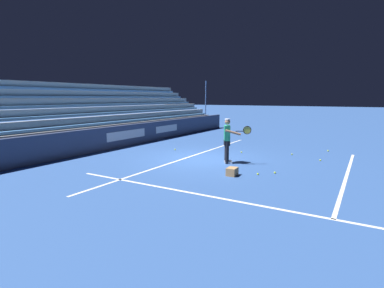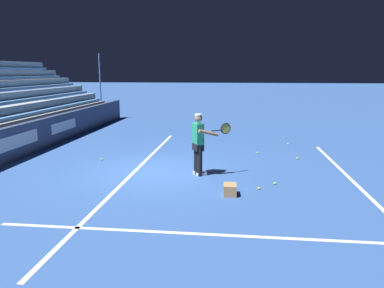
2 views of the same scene
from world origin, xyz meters
name	(u,v)px [view 1 (image 1 of 2)]	position (x,y,z in m)	size (l,w,h in m)	color
ground_plane	(199,158)	(0.00, 0.00, 0.00)	(160.00, 160.00, 0.00)	#2D5193
court_baseline_white	(189,157)	(0.00, -0.50, 0.00)	(12.00, 0.10, 0.01)	white
court_sideline_white	(263,206)	(4.11, 4.00, 0.00)	(0.10, 12.00, 0.01)	white
court_service_line_white	(347,175)	(0.00, 5.50, 0.00)	(8.22, 0.10, 0.01)	white
back_wall_sponsor_board	(114,137)	(-0.01, -4.86, 0.55)	(23.91, 0.25, 1.10)	#384260
bleacher_stand	(78,130)	(0.00, -7.48, 0.79)	(22.71, 4.00, 3.85)	#9EA3A8
tennis_player	(228,140)	(0.26, 1.39, 0.89)	(0.56, 1.07, 1.71)	black
ball_box_cardboard	(232,172)	(1.89, 2.28, 0.13)	(0.40, 0.30, 0.26)	#A87F51
tennis_ball_toward_net	(175,150)	(-1.09, -1.94, 0.03)	(0.07, 0.07, 0.07)	#CCE533
tennis_ball_stray_back	(328,151)	(-4.46, 4.44, 0.03)	(0.07, 0.07, 0.07)	#CCE533
tennis_ball_midcourt	(275,173)	(0.94, 3.42, 0.03)	(0.07, 0.07, 0.07)	#CCE533
tennis_ball_far_left	(241,152)	(-2.04, 1.08, 0.03)	(0.07, 0.07, 0.07)	#CCE533
tennis_ball_on_baseline	(320,160)	(-1.99, 4.44, 0.03)	(0.07, 0.07, 0.07)	#CCE533
tennis_ball_far_right	(292,154)	(-2.70, 3.18, 0.03)	(0.07, 0.07, 0.07)	#CCE533
tennis_ball_near_player	(258,174)	(1.40, 2.99, 0.03)	(0.07, 0.07, 0.07)	#CCE533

